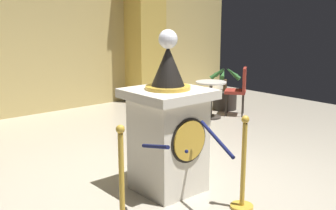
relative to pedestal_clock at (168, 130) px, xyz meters
name	(u,v)px	position (x,y,z in m)	size (l,w,h in m)	color
ground_plane	(193,181)	(0.38, -0.01, -0.71)	(10.90, 10.90, 0.00)	#B2A893
back_wall	(30,12)	(0.38, 4.62, 1.31)	(10.90, 0.16, 4.05)	tan
pedestal_clock	(168,130)	(0.00, 0.00, 0.00)	(0.84, 0.84, 1.82)	silver
stanchion_near	(122,196)	(-0.94, -0.45, -0.35)	(0.24, 0.24, 1.03)	gold
stanchion_far	(243,177)	(0.28, -0.86, -0.37)	(0.24, 0.24, 0.99)	gold
velvet_rope	(187,143)	(-0.33, -0.66, 0.08)	(0.85, 0.83, 0.22)	#141947
column_right	(144,17)	(2.90, 4.25, 1.22)	(0.87, 0.87, 3.89)	black
potted_palm_right	(225,96)	(3.60, 2.36, -0.43)	(0.69, 0.67, 0.94)	#2D2823
cafe_table	(211,95)	(2.81, 2.02, -0.25)	(0.60, 0.60, 0.72)	#332D28
cafe_chair_red	(239,87)	(3.41, 1.81, -0.14)	(0.56, 0.56, 0.96)	black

